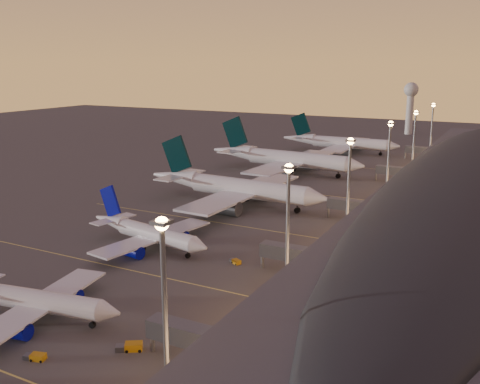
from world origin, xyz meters
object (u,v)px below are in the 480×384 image
airliner_wide_far (339,143)px  airliner_narrow_south (30,300)px  radar_tower (411,99)px  baggage_tug_b (130,347)px  airliner_narrow_north (147,233)px  baggage_tug_c (235,261)px  airliner_wide_mid (284,159)px  baggage_tug_a (36,357)px  airliner_wide_near (234,187)px

airliner_wide_far → airliner_narrow_south: bearing=-88.8°
airliner_narrow_south → radar_tower: radar_tower is taller
airliner_narrow_south → baggage_tug_b: airliner_narrow_south is taller
airliner_narrow_north → baggage_tug_b: size_ratio=8.90×
airliner_narrow_north → radar_tower: bearing=96.1°
airliner_narrow_south → baggage_tug_c: bearing=54.2°
baggage_tug_c → airliner_wide_far: bearing=128.0°
baggage_tug_c → baggage_tug_b: bearing=-56.9°
radar_tower → baggage_tug_b: bearing=-87.5°
baggage_tug_c → radar_tower: bearing=120.8°
airliner_narrow_north → baggage_tug_b: 49.48m
airliner_wide_mid → baggage_tug_c: size_ratio=20.19×
airliner_narrow_north → baggage_tug_a: 52.63m
airliner_narrow_south → airliner_narrow_north: size_ratio=0.94×
airliner_wide_near → baggage_tug_c: airliner_wide_near is taller
airliner_narrow_north → baggage_tug_b: airliner_narrow_north is taller
airliner_narrow_south → airliner_narrow_north: airliner_narrow_north is taller
airliner_wide_far → airliner_wide_near: bearing=-90.2°
airliner_narrow_north → baggage_tug_a: airliner_narrow_north is taller
airliner_wide_mid → radar_tower: (21.92, 149.36, 16.20)m
baggage_tug_a → airliner_wide_mid: bearing=82.3°
airliner_narrow_south → airliner_wide_mid: size_ratio=0.53×
airliner_narrow_north → airliner_wide_mid: bearing=103.4°
airliner_narrow_south → baggage_tug_b: (22.91, -0.69, -2.81)m
airliner_narrow_north → baggage_tug_c: 24.73m
airliner_wide_far → baggage_tug_c: size_ratio=17.64×
airliner_wide_mid → airliner_narrow_north: bearing=-82.5°
baggage_tug_b → airliner_narrow_north: bearing=91.8°
baggage_tug_c → airliner_narrow_north: bearing=-151.3°
airliner_narrow_south → airliner_wide_far: bearing=82.3°
baggage_tug_b → baggage_tug_c: baggage_tug_b is taller
airliner_narrow_south → radar_tower: 291.57m
airliner_wide_far → baggage_tug_a: (18.81, -210.58, -4.51)m
airliner_narrow_south → airliner_wide_near: 86.92m
airliner_wide_mid → baggage_tug_c: (31.49, -101.21, -5.23)m
airliner_narrow_north → airliner_wide_near: size_ratio=0.60×
radar_tower → baggage_tug_c: 251.66m
airliner_wide_far → baggage_tug_c: 162.98m
baggage_tug_c → airliner_wide_near: bearing=147.5°
airliner_wide_far → baggage_tug_b: bearing=-82.3°
airliner_wide_near → airliner_wide_far: bearing=93.2°
airliner_wide_mid → baggage_tug_c: bearing=-69.1°
airliner_wide_near → airliner_narrow_north: bearing=-86.1°
baggage_tug_b → baggage_tug_c: size_ratio=1.27×
airliner_narrow_north → airliner_wide_near: (-1.03, 46.51, 1.76)m
airliner_wide_far → baggage_tug_a: 211.46m
airliner_wide_far → baggage_tug_b: airliner_wide_far is taller
airliner_wide_mid → radar_tower: bearing=85.2°
baggage_tug_c → baggage_tug_a: bearing=-70.3°
airliner_narrow_north → baggage_tug_a: size_ratio=10.70×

